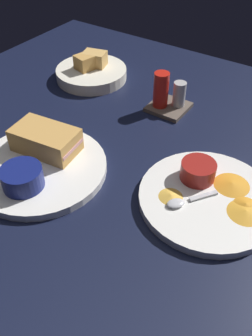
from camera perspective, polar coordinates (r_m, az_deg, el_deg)
The scene contains 11 objects.
ground_plane at distance 77.43cm, azimuth -3.44°, elevation 1.93°, with size 110.00×110.00×3.00cm, color black.
plate_sandwich_main at distance 72.88cm, azimuth -13.39°, elevation 0.00°, with size 26.17×26.17×1.60cm, color white.
sandwich_half_near at distance 74.40cm, azimuth -12.55°, elevation 4.37°, with size 14.04×9.19×4.80cm.
ramekin_dark_sauce at distance 67.46cm, azimuth -16.08°, elevation -1.37°, with size 7.62×7.62×3.85cm.
spoon_by_dark_ramekin at distance 72.33cm, azimuth -13.90°, elevation 0.75°, with size 4.97×9.72×0.80cm.
plate_chips_companion at distance 66.64cm, azimuth 12.73°, elevation -4.72°, with size 24.78×24.78×1.60cm, color white.
ramekin_light_gravy at distance 67.79cm, azimuth 11.31°, elevation -0.35°, with size 6.51×6.51×3.42cm.
spoon_by_gravy_ramekin at distance 63.69cm, azimuth 8.89°, elevation -5.25°, with size 6.94×8.89×0.80cm.
plantain_chip_scatter at distance 66.23cm, azimuth 15.88°, elevation -4.46°, with size 19.53×16.48×0.60cm.
bread_basket_rear at distance 102.24cm, azimuth -5.48°, elevation 14.90°, with size 19.09×19.09×6.77cm.
condiment_caddy at distance 88.19cm, azimuth 6.57°, elevation 11.13°, with size 9.00×9.00×9.50cm.
Camera 1 is at (37.02, -46.45, 48.16)cm, focal length 38.63 mm.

